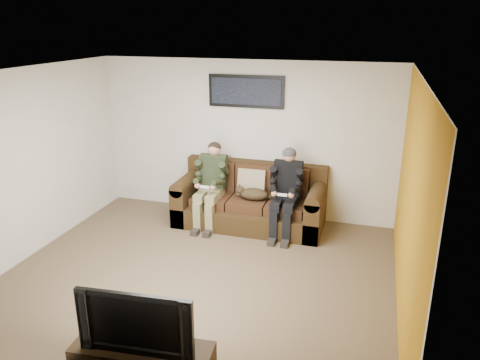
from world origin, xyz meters
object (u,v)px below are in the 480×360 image
(sofa, at_px, (251,202))
(person_right, at_px, (286,187))
(television, at_px, (140,318))
(cat, at_px, (253,194))
(framed_poster, at_px, (246,91))
(person_left, at_px, (211,180))

(sofa, distance_m, person_right, 0.75)
(person_right, relative_size, television, 1.27)
(cat, bearing_deg, person_right, -3.33)
(cat, height_order, television, television)
(sofa, xyz_separation_m, television, (0.01, -3.78, 0.34))
(sofa, distance_m, cat, 0.28)
(cat, distance_m, framed_poster, 1.64)
(framed_poster, bearing_deg, person_right, -35.55)
(person_left, xyz_separation_m, cat, (0.68, 0.03, -0.18))
(sofa, xyz_separation_m, person_right, (0.61, -0.20, 0.39))
(framed_poster, bearing_deg, cat, -63.89)
(person_right, relative_size, framed_poster, 1.07)
(television, bearing_deg, framed_poster, 88.23)
(framed_poster, distance_m, television, 4.40)
(framed_poster, relative_size, television, 1.19)
(person_right, xyz_separation_m, framed_poster, (-0.81, 0.58, 1.34))
(framed_poster, xyz_separation_m, television, (0.21, -4.17, -1.39))
(person_left, bearing_deg, framed_poster, 54.64)
(person_left, relative_size, person_right, 0.99)
(person_right, distance_m, television, 3.64)
(person_left, distance_m, person_right, 1.22)
(framed_poster, bearing_deg, person_left, -125.36)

